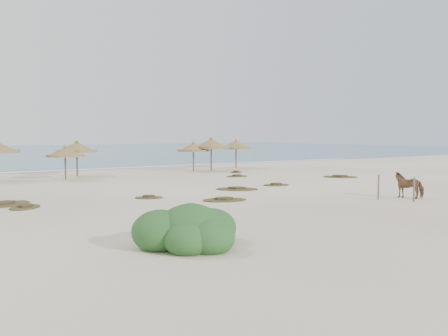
% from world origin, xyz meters
% --- Properties ---
extents(ground, '(160.00, 160.00, 0.00)m').
position_xyz_m(ground, '(0.00, 0.00, 0.00)').
color(ground, '#F0DFC6').
rests_on(ground, ground).
extents(foam_line, '(70.00, 0.60, 0.01)m').
position_xyz_m(foam_line, '(0.00, 26.00, 0.00)').
color(foam_line, white).
rests_on(foam_line, ground).
extents(palapa_2, '(3.29, 3.29, 2.56)m').
position_xyz_m(palapa_2, '(-4.39, 16.91, 1.98)').
color(palapa_2, brown).
rests_on(palapa_2, ground).
extents(palapa_3, '(3.80, 3.80, 2.89)m').
position_xyz_m(palapa_3, '(-2.68, 19.53, 2.24)').
color(palapa_3, brown).
rests_on(palapa_3, ground).
extents(palapa_4, '(3.28, 3.28, 2.70)m').
position_xyz_m(palapa_4, '(7.49, 18.63, 2.09)').
color(palapa_4, brown).
rests_on(palapa_4, ground).
extents(palapa_5, '(3.77, 3.77, 3.09)m').
position_xyz_m(palapa_5, '(9.12, 18.23, 2.39)').
color(palapa_5, brown).
rests_on(palapa_5, ground).
extents(palapa_6, '(3.35, 3.35, 2.85)m').
position_xyz_m(palapa_6, '(12.97, 19.74, 2.21)').
color(palapa_6, brown).
rests_on(palapa_6, ground).
extents(horse, '(1.18, 1.74, 1.34)m').
position_xyz_m(horse, '(7.24, -3.59, 0.67)').
color(horse, brown).
rests_on(horse, ground).
extents(fence_post_near, '(0.12, 0.12, 1.22)m').
position_xyz_m(fence_post_near, '(6.06, -4.69, 0.61)').
color(fence_post_near, '#685E4E').
rests_on(fence_post_near, ground).
extents(fence_post_far, '(0.10, 0.10, 1.26)m').
position_xyz_m(fence_post_far, '(5.48, -3.04, 0.63)').
color(fence_post_far, '#685E4E').
rests_on(fence_post_far, ground).
extents(bush, '(3.35, 2.95, 1.50)m').
position_xyz_m(bush, '(-7.88, -6.78, 0.49)').
color(bush, '#30622A').
rests_on(bush, ground).
extents(scrub_0, '(2.08, 2.15, 0.16)m').
position_xyz_m(scrub_0, '(-10.11, 4.08, 0.05)').
color(scrub_0, brown).
rests_on(scrub_0, ground).
extents(scrub_1, '(3.36, 3.02, 0.16)m').
position_xyz_m(scrub_1, '(-10.75, 5.64, 0.05)').
color(scrub_1, brown).
rests_on(scrub_1, ground).
extents(scrub_2, '(1.75, 1.51, 0.16)m').
position_xyz_m(scrub_2, '(-3.99, 4.03, 0.05)').
color(scrub_2, brown).
rests_on(scrub_2, ground).
extents(scrub_3, '(3.02, 2.93, 0.16)m').
position_xyz_m(scrub_3, '(2.11, 4.63, 0.05)').
color(scrub_3, brown).
rests_on(scrub_3, ground).
extents(scrub_4, '(1.96, 1.42, 0.16)m').
position_xyz_m(scrub_4, '(5.62, 5.13, 0.05)').
color(scrub_4, brown).
rests_on(scrub_4, ground).
extents(scrub_5, '(3.13, 3.06, 0.16)m').
position_xyz_m(scrub_5, '(13.58, 6.93, 0.05)').
color(scrub_5, brown).
rests_on(scrub_5, ground).
extents(scrub_7, '(1.85, 1.24, 0.16)m').
position_xyz_m(scrub_7, '(7.38, 11.86, 0.05)').
color(scrub_7, brown).
rests_on(scrub_7, ground).
extents(scrub_9, '(2.62, 2.11, 0.16)m').
position_xyz_m(scrub_9, '(-1.26, 1.06, 0.05)').
color(scrub_9, brown).
rests_on(scrub_9, ground).
extents(scrub_10, '(1.69, 1.73, 0.16)m').
position_xyz_m(scrub_10, '(9.70, 15.16, 0.05)').
color(scrub_10, brown).
rests_on(scrub_10, ground).
extents(scrub_11, '(2.13, 1.97, 0.16)m').
position_xyz_m(scrub_11, '(-5.54, -2.33, 0.05)').
color(scrub_11, brown).
rests_on(scrub_11, ground).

